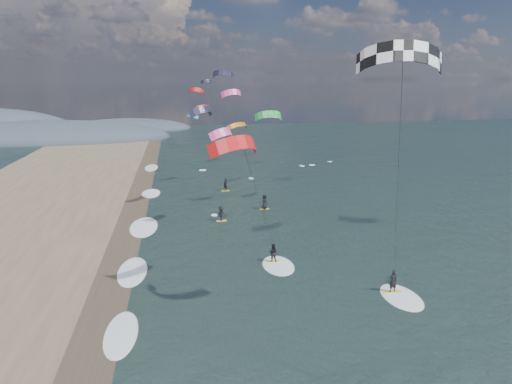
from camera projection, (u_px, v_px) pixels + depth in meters
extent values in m
plane|color=black|center=(317.00, 378.00, 22.38)|extent=(260.00, 260.00, 0.00)
cube|color=#382D23|center=(106.00, 304.00, 29.76)|extent=(3.00, 240.00, 0.00)
ellipsoid|color=#3D4756|center=(45.00, 140.00, 110.34)|extent=(64.00, 24.00, 10.00)
ellipsoid|color=#3D4756|center=(126.00, 130.00, 132.54)|extent=(40.00, 18.00, 7.00)
cube|color=yellow|center=(392.00, 292.00, 31.35)|extent=(1.38, 0.41, 0.06)
imported|color=black|center=(393.00, 281.00, 31.12)|extent=(0.65, 0.45, 1.70)
ellipsoid|color=white|center=(401.00, 297.00, 30.65)|extent=(2.60, 4.20, 0.12)
cylinder|color=black|center=(397.00, 186.00, 25.88)|extent=(0.02, 0.02, 16.80)
cube|color=yellow|center=(273.00, 261.00, 36.57)|extent=(1.25, 0.39, 0.06)
imported|color=black|center=(273.00, 253.00, 36.36)|extent=(0.91, 0.80, 1.59)
ellipsoid|color=white|center=(278.00, 265.00, 35.87)|extent=(2.60, 4.20, 0.12)
cylinder|color=black|center=(259.00, 202.00, 31.82)|extent=(0.02, 0.02, 12.12)
cube|color=yellow|center=(221.00, 221.00, 47.14)|extent=(1.10, 0.35, 0.05)
imported|color=black|center=(221.00, 213.00, 46.93)|extent=(1.19, 1.15, 1.64)
cube|color=yellow|center=(264.00, 209.00, 51.50)|extent=(1.10, 0.35, 0.05)
imported|color=black|center=(264.00, 202.00, 51.27)|extent=(1.00, 1.00, 1.75)
cube|color=yellow|center=(226.00, 191.00, 59.83)|extent=(1.10, 0.35, 0.05)
imported|color=black|center=(225.00, 185.00, 59.60)|extent=(0.69, 0.76, 1.75)
ellipsoid|color=white|center=(117.00, 334.00, 26.17)|extent=(2.40, 5.40, 0.11)
ellipsoid|color=white|center=(131.00, 272.00, 34.72)|extent=(2.40, 5.40, 0.11)
ellipsoid|color=white|center=(141.00, 227.00, 45.18)|extent=(2.40, 5.40, 0.11)
ellipsoid|color=white|center=(148.00, 194.00, 58.49)|extent=(2.40, 5.40, 0.11)
ellipsoid|color=white|center=(154.00, 168.00, 75.60)|extent=(2.40, 5.40, 0.11)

